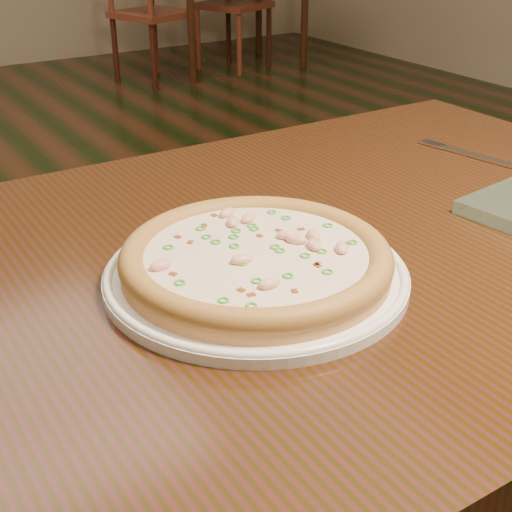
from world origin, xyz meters
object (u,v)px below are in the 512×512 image
hero_table (314,307)px  chair_d (238,3)px  chair_c (146,14)px  plate (256,273)px  pizza (256,258)px

hero_table → chair_d: 4.48m
chair_c → chair_d: same height
plate → chair_c: (1.58, 3.81, -0.32)m
plate → hero_table: bearing=22.6°
hero_table → pizza: pizza is taller
pizza → hero_table: bearing=22.6°
hero_table → chair_c: size_ratio=1.26×
pizza → chair_d: 4.59m
plate → chair_d: chair_d is taller
pizza → chair_c: bearing=67.4°
hero_table → chair_d: (2.22, 3.88, -0.21)m
hero_table → chair_c: 4.04m
plate → pizza: 0.02m
hero_table → plate: bearing=-157.4°
plate → pizza: (0.00, 0.00, 0.02)m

